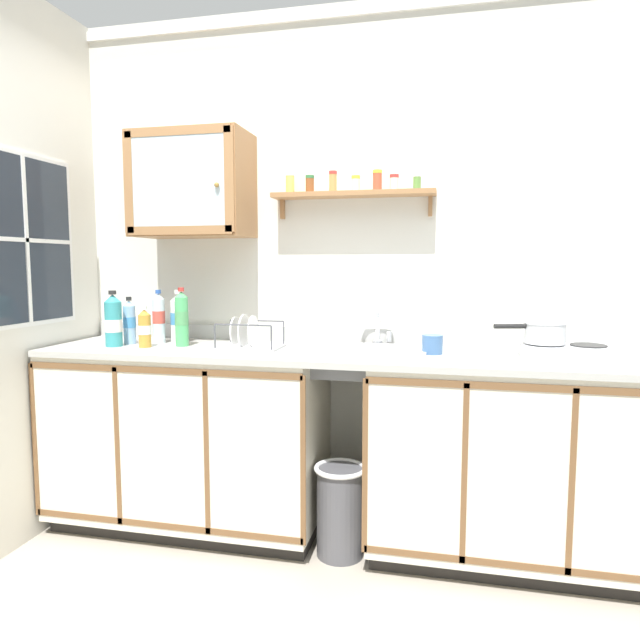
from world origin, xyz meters
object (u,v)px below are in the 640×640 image
sink (368,355)px  bottle_detergent_teal_3 (113,321)px  mug (432,344)px  hot_plate_stove (567,353)px  bottle_water_blue_2 (129,322)px  bottle_juice_amber_4 (145,328)px  bottle_soda_green_1 (182,319)px  dish_rack (248,340)px  trash_bin (340,509)px  saucepan (544,332)px  wall_cabinet (192,185)px  bottle_water_clear_5 (159,318)px  bottle_opaque_white_0 (179,318)px

sink → bottle_detergent_teal_3: bearing=-174.5°
mug → hot_plate_stove: bearing=-4.0°
bottle_water_blue_2 → bottle_juice_amber_4: bearing=-32.7°
bottle_soda_green_1 → dish_rack: size_ratio=0.96×
bottle_soda_green_1 → bottle_detergent_teal_3: size_ratio=1.05×
bottle_soda_green_1 → bottle_detergent_teal_3: bearing=-166.4°
bottle_juice_amber_4 → trash_bin: bottle_juice_amber_4 is taller
saucepan → dish_rack: dish_rack is taller
trash_bin → wall_cabinet: bearing=162.0°
sink → bottle_water_clear_5: size_ratio=2.00×
mug → bottle_water_blue_2: bearing=-179.2°
trash_bin → bottle_juice_amber_4: bearing=176.6°
bottle_juice_amber_4 → mug: bearing=4.5°
bottle_opaque_white_0 → trash_bin: bearing=-14.7°
bottle_opaque_white_0 → dish_rack: (0.43, -0.10, -0.09)m
sink → saucepan: size_ratio=1.79×
saucepan → bottle_soda_green_1: bearing=-179.5°
dish_rack → bottle_opaque_white_0: bearing=166.6°
bottle_water_blue_2 → trash_bin: size_ratio=0.57×
hot_plate_stove → dish_rack: 1.48m
bottle_juice_amber_4 → trash_bin: size_ratio=0.49×
bottle_water_blue_2 → dish_rack: bottle_water_blue_2 is taller
bottle_juice_amber_4 → bottle_water_clear_5: bottle_water_clear_5 is taller
saucepan → dish_rack: (-1.39, -0.01, -0.08)m
bottle_detergent_teal_3 → wall_cabinet: 0.81m
saucepan → bottle_water_clear_5: bearing=178.2°
bottle_opaque_white_0 → bottle_water_clear_5: size_ratio=1.00×
bottle_juice_amber_4 → mug: (1.42, 0.11, -0.05)m
bottle_juice_amber_4 → hot_plate_stove: bearing=2.0°
bottle_soda_green_1 → bottle_water_clear_5: size_ratio=1.06×
bottle_water_blue_2 → bottle_water_clear_5: bearing=25.0°
bottle_opaque_white_0 → mug: size_ratio=2.14×
bottle_detergent_teal_3 → mug: (1.59, 0.12, -0.08)m
sink → bottle_opaque_white_0: sink is taller
bottle_juice_amber_4 → wall_cabinet: (0.18, 0.21, 0.73)m
sink → dish_rack: 0.60m
bottle_opaque_white_0 → trash_bin: size_ratio=0.65×
bottle_water_clear_5 → bottle_soda_green_1: bearing=-24.4°
sink → bottle_water_clear_5: bearing=178.3°
hot_plate_stove → bottle_water_blue_2: bottle_water_blue_2 is taller
bottle_detergent_teal_3 → dish_rack: (0.69, 0.09, -0.09)m
hot_plate_stove → mug: size_ratio=2.87×
wall_cabinet → trash_bin: size_ratio=1.39×
bottle_water_blue_2 → bottle_water_clear_5: bottle_water_clear_5 is taller
hot_plate_stove → bottle_water_blue_2: (-2.14, 0.02, 0.08)m
bottle_juice_amber_4 → trash_bin: bearing=-3.4°
mug → trash_bin: mug is taller
bottle_opaque_white_0 → bottle_water_clear_5: 0.10m
bottle_water_blue_2 → hot_plate_stove: bearing=-0.5°
sink → bottle_soda_green_1: 0.96m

